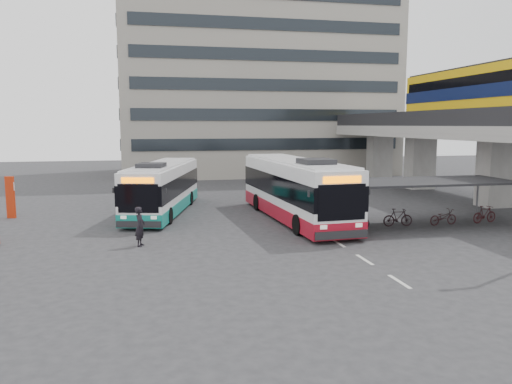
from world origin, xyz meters
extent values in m
plane|color=#28282B|center=(0.00, 0.00, 0.00)|extent=(120.00, 120.00, 0.00)
cube|color=gray|center=(17.00, 8.00, 2.30)|extent=(2.20, 1.60, 4.60)
cube|color=gray|center=(17.00, 18.00, 2.30)|extent=(2.20, 1.60, 4.60)
cube|color=gray|center=(17.00, 26.00, 2.30)|extent=(2.20, 1.60, 4.60)
cube|color=gray|center=(17.00, 12.00, 5.05)|extent=(8.00, 32.00, 0.90)
cube|color=black|center=(13.25, 12.00, 6.05)|extent=(0.35, 32.00, 1.10)
cube|color=black|center=(20.75, 12.00, 6.05)|extent=(0.35, 32.00, 1.10)
cube|color=gold|center=(17.00, 8.15, 7.60)|extent=(2.90, 20.00, 3.90)
cube|color=#0A1339|center=(17.00, 8.15, 7.80)|extent=(2.98, 20.02, 0.90)
cube|color=black|center=(17.00, 8.15, 8.60)|extent=(2.96, 19.20, 0.70)
cube|color=black|center=(17.00, 8.15, 9.55)|extent=(2.70, 19.60, 0.25)
cylinder|color=#595B60|center=(3.70, 4.80, 1.20)|extent=(0.12, 0.12, 2.40)
cylinder|color=#595B60|center=(13.30, 4.80, 1.20)|extent=(0.12, 0.12, 2.40)
cylinder|color=#595B60|center=(3.70, 1.20, 1.20)|extent=(0.12, 0.12, 2.40)
cube|color=black|center=(8.50, 3.00, 2.48)|extent=(10.00, 4.00, 0.12)
imported|color=black|center=(4.50, 3.00, 0.45)|extent=(1.71, 0.60, 0.90)
imported|color=black|center=(7.17, 3.00, 0.50)|extent=(1.66, 0.47, 1.00)
imported|color=black|center=(9.83, 3.00, 0.45)|extent=(1.71, 0.60, 0.90)
imported|color=black|center=(12.50, 3.00, 0.50)|extent=(1.66, 0.47, 1.00)
cube|color=gray|center=(6.00, 36.00, 12.50)|extent=(30.00, 15.00, 25.00)
cube|color=beige|center=(2.50, -6.00, 0.01)|extent=(0.15, 1.60, 0.01)
cube|color=beige|center=(2.50, -3.00, 0.01)|extent=(0.15, 1.60, 0.01)
cube|color=beige|center=(2.50, 0.00, 0.01)|extent=(0.15, 1.60, 0.01)
cube|color=white|center=(2.17, 6.28, 1.96)|extent=(3.52, 13.01, 2.95)
cube|color=maroon|center=(2.17, 6.28, 0.59)|extent=(3.56, 13.05, 0.80)
cube|color=black|center=(2.17, 6.28, 2.09)|extent=(3.58, 13.03, 1.23)
cube|color=orange|center=(2.56, -0.14, 3.06)|extent=(1.91, 0.20, 0.32)
cube|color=black|center=(2.37, 3.07, 3.67)|extent=(1.74, 1.81, 0.30)
cylinder|color=black|center=(1.14, 2.09, 0.54)|extent=(0.39, 1.09, 1.07)
cylinder|color=black|center=(3.23, 9.95, 0.54)|extent=(0.39, 1.09, 1.07)
cube|color=white|center=(-5.41, 10.16, 1.74)|extent=(5.20, 11.70, 2.63)
cube|color=#0D796B|center=(-5.41, 10.16, 0.53)|extent=(5.25, 11.75, 0.72)
cube|color=black|center=(-5.41, 10.16, 1.86)|extent=(5.26, 11.74, 1.10)
cube|color=orange|center=(-6.83, 4.61, 2.72)|extent=(1.67, 0.50, 0.29)
cube|color=black|center=(-6.12, 7.39, 3.27)|extent=(1.79, 1.84, 0.27)
cylinder|color=black|center=(-7.42, 6.89, 0.48)|extent=(0.51, 1.00, 0.95)
cylinder|color=black|center=(-3.51, 12.99, 0.48)|extent=(0.51, 1.00, 0.95)
imported|color=black|center=(-6.69, 1.36, 0.92)|extent=(0.59, 0.76, 1.85)
cube|color=#B1260A|center=(-14.45, 10.15, 1.27)|extent=(0.53, 0.29, 2.53)
cube|color=white|center=(-14.45, 10.15, 1.93)|extent=(0.54, 0.19, 0.51)
camera|label=1|loc=(-6.08, -21.85, 5.58)|focal=35.00mm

